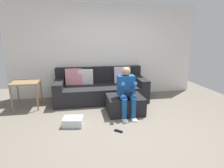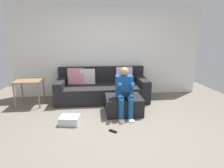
{
  "view_description": "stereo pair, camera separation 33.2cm",
  "coord_description": "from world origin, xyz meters",
  "px_view_note": "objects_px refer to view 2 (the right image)",
  "views": [
    {
      "loc": [
        -0.75,
        -2.85,
        1.66
      ],
      "look_at": [
        0.01,
        1.32,
        0.56
      ],
      "focal_mm": 28.78,
      "sensor_mm": 36.0,
      "label": 1
    },
    {
      "loc": [
        -0.42,
        -2.9,
        1.66
      ],
      "look_at": [
        0.01,
        1.32,
        0.56
      ],
      "focal_mm": 28.78,
      "sensor_mm": 36.0,
      "label": 2
    }
  ],
  "objects_px": {
    "remote_near_ottoman": "(113,131)",
    "storage_bin": "(70,120)",
    "ottoman": "(124,105)",
    "person_seated": "(125,90)",
    "couch_sectional": "(102,88)",
    "side_table": "(29,84)"
  },
  "relations": [
    {
      "from": "person_seated",
      "to": "remote_near_ottoman",
      "type": "distance_m",
      "value": 0.94
    },
    {
      "from": "ottoman",
      "to": "person_seated",
      "type": "xyz_separation_m",
      "value": [
        -0.01,
        -0.16,
        0.39
      ]
    },
    {
      "from": "person_seated",
      "to": "remote_near_ottoman",
      "type": "relative_size",
      "value": 6.65
    },
    {
      "from": "ottoman",
      "to": "side_table",
      "type": "distance_m",
      "value": 2.39
    },
    {
      "from": "storage_bin",
      "to": "side_table",
      "type": "height_order",
      "value": "side_table"
    },
    {
      "from": "person_seated",
      "to": "side_table",
      "type": "xyz_separation_m",
      "value": [
        -2.25,
        0.87,
        -0.03
      ]
    },
    {
      "from": "person_seated",
      "to": "remote_near_ottoman",
      "type": "bearing_deg",
      "value": -115.57
    },
    {
      "from": "couch_sectional",
      "to": "side_table",
      "type": "bearing_deg",
      "value": -171.49
    },
    {
      "from": "ottoman",
      "to": "person_seated",
      "type": "relative_size",
      "value": 0.74
    },
    {
      "from": "remote_near_ottoman",
      "to": "storage_bin",
      "type": "bearing_deg",
      "value": -165.94
    },
    {
      "from": "ottoman",
      "to": "remote_near_ottoman",
      "type": "xyz_separation_m",
      "value": [
        -0.33,
        -0.83,
        -0.18
      ]
    },
    {
      "from": "couch_sectional",
      "to": "remote_near_ottoman",
      "type": "relative_size",
      "value": 15.14
    },
    {
      "from": "ottoman",
      "to": "person_seated",
      "type": "height_order",
      "value": "person_seated"
    },
    {
      "from": "couch_sectional",
      "to": "person_seated",
      "type": "height_order",
      "value": "person_seated"
    },
    {
      "from": "ottoman",
      "to": "storage_bin",
      "type": "distance_m",
      "value": 1.23
    },
    {
      "from": "person_seated",
      "to": "storage_bin",
      "type": "height_order",
      "value": "person_seated"
    },
    {
      "from": "person_seated",
      "to": "remote_near_ottoman",
      "type": "xyz_separation_m",
      "value": [
        -0.32,
        -0.67,
        -0.58
      ]
    },
    {
      "from": "person_seated",
      "to": "side_table",
      "type": "distance_m",
      "value": 2.41
    },
    {
      "from": "remote_near_ottoman",
      "to": "person_seated",
      "type": "bearing_deg",
      "value": 104.52
    },
    {
      "from": "person_seated",
      "to": "storage_bin",
      "type": "relative_size",
      "value": 2.85
    },
    {
      "from": "couch_sectional",
      "to": "person_seated",
      "type": "bearing_deg",
      "value": -69.39
    },
    {
      "from": "person_seated",
      "to": "storage_bin",
      "type": "distance_m",
      "value": 1.28
    }
  ]
}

